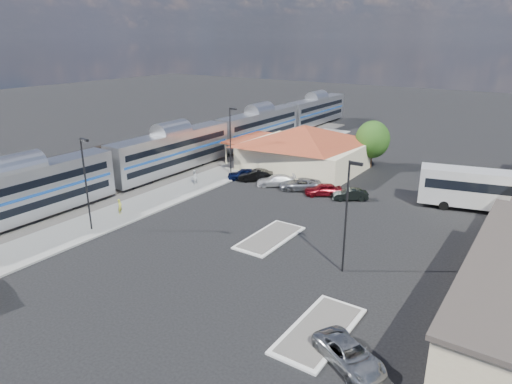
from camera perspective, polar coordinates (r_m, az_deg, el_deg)
The scene contains 22 objects.
ground at distance 42.56m, azimuth -4.27°, elevation -5.48°, with size 280.00×280.00×0.00m, color black.
railbed at distance 61.77m, azimuth -15.11°, elevation 1.80°, with size 16.00×100.00×0.12m, color #4C4944.
platform at distance 54.15m, azimuth -10.37°, elevation -0.21°, with size 5.50×92.00×0.18m, color gray.
passenger_train at distance 61.86m, azimuth -10.38°, elevation 4.88°, with size 3.00×104.00×5.55m.
freight_cars at distance 59.50m, azimuth -22.30°, elevation 2.25°, with size 2.80×46.00×4.00m.
station_depot at distance 63.11m, azimuth 5.92°, elevation 5.61°, with size 18.35×12.24×6.20m.
traffic_island_south at distance 41.89m, azimuth 1.76°, elevation -5.69°, with size 3.30×7.50×0.21m.
traffic_island_north at distance 30.08m, azimuth 7.94°, elevation -16.72°, with size 3.30×7.50×0.21m.
lamp_plat_s at distance 44.41m, azimuth -20.51°, elevation 1.74°, with size 1.08×0.25×9.00m.
lamp_plat_n at distance 59.37m, azimuth -3.16°, elevation 7.02°, with size 1.08×0.25×9.00m.
lamp_lot at distance 34.83m, azimuth 11.39°, elevation -1.98°, with size 1.08×0.25×9.00m.
tree_depot at distance 65.32m, azimuth 14.36°, elevation 6.38°, with size 4.71×4.71×6.63m.
suv at distance 27.57m, azimuth 11.55°, elevation -19.26°, with size 2.21×4.80×1.33m, color #93969A.
coach_bus at distance 53.33m, azimuth 26.98°, elevation 0.40°, with size 13.76×5.87×4.32m.
person_a at distance 48.87m, azimuth -16.65°, elevation -1.73°, with size 0.58×0.38×1.59m, color gold.
person_b at distance 56.79m, azimuth -7.74°, elevation 1.86°, with size 0.85×0.67×1.76m, color silver.
parked_car_a at distance 58.74m, azimuth -1.50°, elevation 2.26°, with size 1.70×4.21×1.44m, color #0C163F.
parked_car_b at distance 58.08m, azimuth -0.03°, elevation 2.10°, with size 1.56×4.48×1.48m, color black.
parked_car_c at distance 56.20m, azimuth 2.51°, elevation 1.45°, with size 1.96×4.81×1.40m, color white.
parked_car_d at distance 54.93m, azimuth 5.51°, elevation 0.97°, with size 2.34×5.07×1.41m, color gray.
parked_car_e at distance 53.31m, azimuth 8.37°, elevation 0.32°, with size 1.72×4.27×1.45m, color maroon.
parked_car_f at distance 52.38m, azimuth 11.66°, elevation -0.30°, with size 1.39×3.97×1.31m, color black.
Camera 1 is at (24.22, -30.28, 17.53)m, focal length 32.00 mm.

